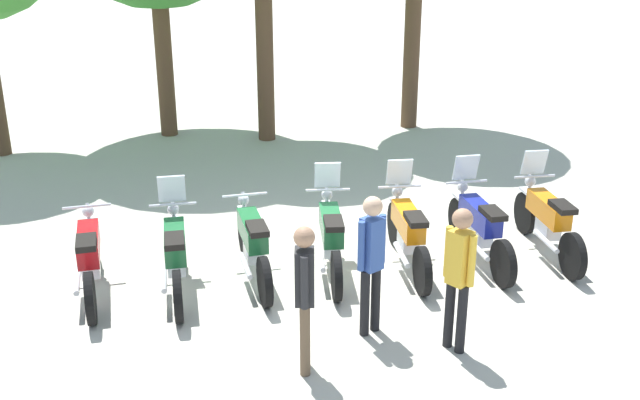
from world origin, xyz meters
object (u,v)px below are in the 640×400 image
object	(u,v)px
person_1	(459,269)
person_2	(305,289)
motorcycle_0	(90,256)
motorcycle_3	(331,235)
person_0	(371,255)
motorcycle_4	(407,232)
motorcycle_2	(253,242)
motorcycle_5	(479,226)
motorcycle_1	(176,253)
motorcycle_6	(547,219)

from	to	relation	value
person_1	person_2	world-z (taller)	person_1
motorcycle_0	person_2	bearing A→B (deg)	-137.61
motorcycle_3	person_1	distance (m)	2.45
motorcycle_0	person_0	world-z (taller)	person_0
motorcycle_4	person_0	world-z (taller)	person_0
motorcycle_2	motorcycle_5	size ratio (longest dim) A/B	1.01
person_0	motorcycle_0	bearing A→B (deg)	34.44
motorcycle_0	motorcycle_4	world-z (taller)	motorcycle_4
motorcycle_4	motorcycle_2	bearing A→B (deg)	91.54
motorcycle_1	person_2	size ratio (longest dim) A/B	1.30
motorcycle_4	motorcycle_1	bearing A→B (deg)	95.21
motorcycle_0	motorcycle_4	xyz separation A→B (m)	(4.11, -0.82, 0.01)
motorcycle_2	motorcycle_4	distance (m)	2.11
motorcycle_1	motorcycle_4	world-z (taller)	same
motorcycle_5	person_2	world-z (taller)	person_2
motorcycle_4	motorcycle_5	bearing A→B (deg)	-86.23
person_2	person_1	bearing A→B (deg)	-166.39
motorcycle_1	motorcycle_5	distance (m)	4.16
motorcycle_6	person_0	xyz separation A→B (m)	(-3.27, -1.05, 0.47)
motorcycle_3	motorcycle_4	size ratio (longest dim) A/B	0.99
person_1	person_2	bearing A→B (deg)	152.16
motorcycle_6	person_0	size ratio (longest dim) A/B	1.27
person_2	motorcycle_6	bearing A→B (deg)	-139.28
motorcycle_3	motorcycle_6	distance (m)	3.13
motorcycle_1	motorcycle_5	world-z (taller)	same
motorcycle_4	person_1	xyz separation A→B (m)	(-0.50, -2.08, 0.47)
person_0	person_2	world-z (taller)	person_0
motorcycle_1	person_1	bearing A→B (deg)	-124.19
motorcycle_0	motorcycle_2	bearing A→B (deg)	-93.12
person_0	motorcycle_1	bearing A→B (deg)	26.52
motorcycle_6	motorcycle_0	bearing A→B (deg)	92.21
motorcycle_2	person_2	xyz separation A→B (m)	(-0.14, -2.32, 0.47)
motorcycle_1	motorcycle_3	size ratio (longest dim) A/B	1.02
motorcycle_2	motorcycle_6	xyz separation A→B (m)	(4.11, -0.81, 0.01)
motorcycle_0	motorcycle_5	size ratio (longest dim) A/B	1.01
motorcycle_5	motorcycle_2	bearing A→B (deg)	88.13
motorcycle_1	person_0	bearing A→B (deg)	-124.81
motorcycle_5	person_2	xyz separation A→B (m)	(-3.22, -1.66, 0.46)
person_0	person_2	bearing A→B (deg)	96.92
person_1	motorcycle_1	bearing A→B (deg)	114.87
motorcycle_0	motorcycle_3	size ratio (longest dim) A/B	1.03
motorcycle_6	motorcycle_2	bearing A→B (deg)	91.78
person_2	motorcycle_0	bearing A→B (deg)	-33.18
motorcycle_6	motorcycle_1	bearing A→B (deg)	93.68
motorcycle_2	motorcycle_5	xyz separation A→B (m)	(3.08, -0.65, 0.01)
motorcycle_6	person_1	xyz separation A→B (m)	(-2.55, -1.73, 0.47)
motorcycle_4	motorcycle_6	bearing A→B (deg)	-85.36
motorcycle_4	motorcycle_0	bearing A→B (deg)	92.95
motorcycle_5	person_1	bearing A→B (deg)	151.22
motorcycle_1	motorcycle_2	distance (m)	1.02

